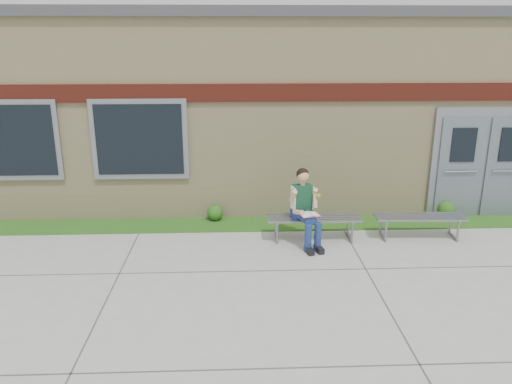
{
  "coord_description": "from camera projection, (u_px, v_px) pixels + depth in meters",
  "views": [
    {
      "loc": [
        -1.1,
        -6.84,
        3.63
      ],
      "look_at": [
        -0.75,
        1.7,
        0.97
      ],
      "focal_mm": 35.0,
      "sensor_mm": 36.0,
      "label": 1
    }
  ],
  "objects": [
    {
      "name": "school_building",
      "position": [
        278.0,
        100.0,
        12.74
      ],
      "size": [
        16.2,
        6.22,
        4.2
      ],
      "color": "beige",
      "rests_on": "ground"
    },
    {
      "name": "bench_left",
      "position": [
        314.0,
        222.0,
        9.27
      ],
      "size": [
        1.73,
        0.51,
        0.45
      ],
      "rotation": [
        0.0,
        0.0,
        -0.02
      ],
      "color": "slate",
      "rests_on": "ground"
    },
    {
      "name": "girl",
      "position": [
        305.0,
        207.0,
        8.96
      ],
      "size": [
        0.58,
        0.89,
        1.4
      ],
      "rotation": [
        0.0,
        0.0,
        0.25
      ],
      "color": "navy",
      "rests_on": "ground"
    },
    {
      "name": "shrub_mid",
      "position": [
        215.0,
        213.0,
        10.25
      ],
      "size": [
        0.32,
        0.32,
        0.32
      ],
      "primitive_type": "sphere",
      "color": "#265516",
      "rests_on": "grass_strip"
    },
    {
      "name": "bench_right",
      "position": [
        419.0,
        221.0,
        9.36
      ],
      "size": [
        1.69,
        0.53,
        0.43
      ],
      "rotation": [
        0.0,
        0.0,
        -0.04
      ],
      "color": "slate",
      "rests_on": "ground"
    },
    {
      "name": "shrub_east",
      "position": [
        446.0,
        209.0,
        10.44
      ],
      "size": [
        0.35,
        0.35,
        0.35
      ],
      "primitive_type": "sphere",
      "color": "#265516",
      "rests_on": "grass_strip"
    },
    {
      "name": "ground",
      "position": [
        309.0,
        285.0,
        7.65
      ],
      "size": [
        80.0,
        80.0,
        0.0
      ],
      "primitive_type": "plane",
      "color": "#9E9E99",
      "rests_on": "ground"
    },
    {
      "name": "grass_strip",
      "position": [
        291.0,
        224.0,
        10.13
      ],
      "size": [
        16.0,
        0.8,
        0.02
      ],
      "primitive_type": "cube",
      "color": "#265516",
      "rests_on": "ground"
    }
  ]
}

